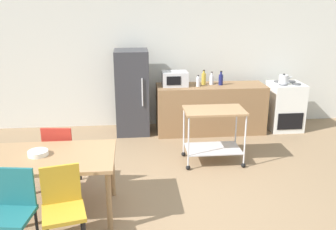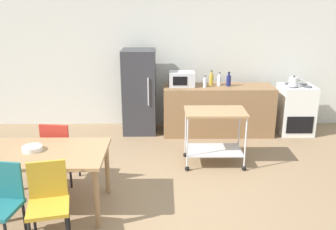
{
  "view_description": "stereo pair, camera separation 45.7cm",
  "coord_description": "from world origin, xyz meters",
  "px_view_note": "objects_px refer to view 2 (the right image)",
  "views": [
    {
      "loc": [
        -0.53,
        -3.99,
        2.46
      ],
      "look_at": [
        -0.03,
        1.2,
        0.8
      ],
      "focal_mm": 39.98,
      "sensor_mm": 36.0,
      "label": 1
    },
    {
      "loc": [
        -0.08,
        -4.01,
        2.46
      ],
      "look_at": [
        -0.03,
        1.2,
        0.8
      ],
      "focal_mm": 39.98,
      "sensor_mm": 36.0,
      "label": 2
    }
  ],
  "objects_px": {
    "microwave": "(182,79)",
    "bottle_soy_sauce": "(219,80)",
    "kitchen_cart": "(215,128)",
    "bottle_hot_sauce": "(205,82)",
    "bottle_sparkling_water": "(229,80)",
    "bottle_wine": "(211,79)",
    "kettle": "(294,82)",
    "fruit_bowl": "(32,148)",
    "chair_red": "(59,148)",
    "stove_oven": "(295,109)",
    "refrigerator": "(139,92)",
    "dining_table": "(41,158)",
    "chair_mustard": "(48,200)",
    "chair_teal": "(0,201)"
  },
  "relations": [
    {
      "from": "microwave",
      "to": "bottle_soy_sauce",
      "type": "relative_size",
      "value": 1.94
    },
    {
      "from": "kitchen_cart",
      "to": "bottle_hot_sauce",
      "type": "xyz_separation_m",
      "value": [
        -0.03,
        1.28,
        0.41
      ]
    },
    {
      "from": "kitchen_cart",
      "to": "bottle_sparkling_water",
      "type": "height_order",
      "value": "bottle_sparkling_water"
    },
    {
      "from": "bottle_wine",
      "to": "kettle",
      "type": "relative_size",
      "value": 1.12
    },
    {
      "from": "microwave",
      "to": "bottle_sparkling_water",
      "type": "xyz_separation_m",
      "value": [
        0.85,
        -0.01,
        -0.03
      ]
    },
    {
      "from": "fruit_bowl",
      "to": "chair_red",
      "type": "bearing_deg",
      "value": 78.71
    },
    {
      "from": "microwave",
      "to": "fruit_bowl",
      "type": "xyz_separation_m",
      "value": [
        -1.85,
        -2.62,
        -0.25
      ]
    },
    {
      "from": "stove_oven",
      "to": "bottle_soy_sauce",
      "type": "bearing_deg",
      "value": 178.31
    },
    {
      "from": "kitchen_cart",
      "to": "bottle_hot_sauce",
      "type": "distance_m",
      "value": 1.35
    },
    {
      "from": "refrigerator",
      "to": "bottle_sparkling_water",
      "type": "bearing_deg",
      "value": -3.0
    },
    {
      "from": "dining_table",
      "to": "chair_mustard",
      "type": "relative_size",
      "value": 1.69
    },
    {
      "from": "stove_oven",
      "to": "bottle_wine",
      "type": "height_order",
      "value": "bottle_wine"
    },
    {
      "from": "bottle_wine",
      "to": "fruit_bowl",
      "type": "relative_size",
      "value": 1.19
    },
    {
      "from": "chair_mustard",
      "to": "fruit_bowl",
      "type": "height_order",
      "value": "chair_mustard"
    },
    {
      "from": "refrigerator",
      "to": "bottle_hot_sauce",
      "type": "bearing_deg",
      "value": -7.92
    },
    {
      "from": "chair_red",
      "to": "microwave",
      "type": "distance_m",
      "value": 2.69
    },
    {
      "from": "chair_red",
      "to": "refrigerator",
      "type": "height_order",
      "value": "refrigerator"
    },
    {
      "from": "bottle_soy_sauce",
      "to": "chair_teal",
      "type": "bearing_deg",
      "value": -127.96
    },
    {
      "from": "bottle_hot_sauce",
      "to": "bottle_soy_sauce",
      "type": "distance_m",
      "value": 0.3
    },
    {
      "from": "chair_teal",
      "to": "chair_red",
      "type": "distance_m",
      "value": 1.36
    },
    {
      "from": "chair_mustard",
      "to": "dining_table",
      "type": "bearing_deg",
      "value": 98.54
    },
    {
      "from": "chair_mustard",
      "to": "bottle_wine",
      "type": "distance_m",
      "value": 3.97
    },
    {
      "from": "stove_oven",
      "to": "kitchen_cart",
      "type": "xyz_separation_m",
      "value": [
        -1.68,
        -1.37,
        0.12
      ]
    },
    {
      "from": "microwave",
      "to": "dining_table",
      "type": "bearing_deg",
      "value": -123.32
    },
    {
      "from": "refrigerator",
      "to": "kettle",
      "type": "height_order",
      "value": "refrigerator"
    },
    {
      "from": "fruit_bowl",
      "to": "kettle",
      "type": "xyz_separation_m",
      "value": [
        3.85,
        2.51,
        0.22
      ]
    },
    {
      "from": "bottle_sparkling_water",
      "to": "kitchen_cart",
      "type": "bearing_deg",
      "value": -106.75
    },
    {
      "from": "chair_teal",
      "to": "microwave",
      "type": "distance_m",
      "value": 3.91
    },
    {
      "from": "stove_oven",
      "to": "chair_mustard",
      "type": "bearing_deg",
      "value": -137.3
    },
    {
      "from": "kitchen_cart",
      "to": "bottle_sparkling_water",
      "type": "xyz_separation_m",
      "value": [
        0.41,
        1.36,
        0.43
      ]
    },
    {
      "from": "bottle_soy_sauce",
      "to": "bottle_sparkling_water",
      "type": "xyz_separation_m",
      "value": [
        0.16,
        -0.05,
        0.01
      ]
    },
    {
      "from": "bottle_soy_sauce",
      "to": "microwave",
      "type": "bearing_deg",
      "value": -177.37
    },
    {
      "from": "bottle_soy_sauce",
      "to": "bottle_hot_sauce",
      "type": "bearing_deg",
      "value": -155.24
    },
    {
      "from": "kitchen_cart",
      "to": "kettle",
      "type": "bearing_deg",
      "value": 39.07
    },
    {
      "from": "chair_red",
      "to": "bottle_sparkling_water",
      "type": "bearing_deg",
      "value": -135.67
    },
    {
      "from": "chair_red",
      "to": "bottle_sparkling_water",
      "type": "distance_m",
      "value": 3.29
    },
    {
      "from": "microwave",
      "to": "refrigerator",
      "type": "bearing_deg",
      "value": 174.84
    },
    {
      "from": "dining_table",
      "to": "bottle_soy_sauce",
      "type": "height_order",
      "value": "bottle_soy_sauce"
    },
    {
      "from": "kitchen_cart",
      "to": "fruit_bowl",
      "type": "bearing_deg",
      "value": -151.52
    },
    {
      "from": "microwave",
      "to": "kettle",
      "type": "relative_size",
      "value": 1.92
    },
    {
      "from": "chair_teal",
      "to": "refrigerator",
      "type": "xyz_separation_m",
      "value": [
        1.17,
        3.42,
        0.26
      ]
    },
    {
      "from": "chair_red",
      "to": "kettle",
      "type": "distance_m",
      "value": 4.21
    },
    {
      "from": "chair_teal",
      "to": "kettle",
      "type": "height_order",
      "value": "kettle"
    },
    {
      "from": "kitchen_cart",
      "to": "microwave",
      "type": "bearing_deg",
      "value": 107.57
    },
    {
      "from": "bottle_hot_sauce",
      "to": "fruit_bowl",
      "type": "height_order",
      "value": "bottle_hot_sauce"
    },
    {
      "from": "dining_table",
      "to": "kettle",
      "type": "bearing_deg",
      "value": 34.18
    },
    {
      "from": "dining_table",
      "to": "kettle",
      "type": "height_order",
      "value": "kettle"
    },
    {
      "from": "refrigerator",
      "to": "bottle_sparkling_water",
      "type": "relative_size",
      "value": 5.99
    },
    {
      "from": "stove_oven",
      "to": "microwave",
      "type": "xyz_separation_m",
      "value": [
        -2.12,
        0.01,
        0.58
      ]
    },
    {
      "from": "bottle_hot_sauce",
      "to": "bottle_soy_sauce",
      "type": "relative_size",
      "value": 0.87
    }
  ]
}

